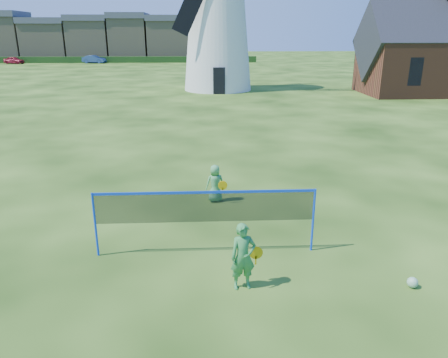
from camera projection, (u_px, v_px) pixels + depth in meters
name	position (u px, v px, depth m)	size (l,w,h in m)	color
ground	(217.00, 243.00, 10.49)	(220.00, 220.00, 0.00)	black
windmill	(218.00, 16.00, 36.34)	(13.75, 5.93, 18.32)	white
chapel	(443.00, 55.00, 34.94)	(13.12, 6.36, 11.09)	brown
badminton_net	(205.00, 208.00, 9.68)	(5.05, 0.05, 1.55)	blue
player_girl	(243.00, 257.00, 8.47)	(0.70, 0.41, 1.40)	#368741
player_boy	(215.00, 183.00, 12.93)	(0.67, 0.48, 1.15)	#4C9E59
play_ball	(412.00, 282.00, 8.66)	(0.22, 0.22, 0.22)	green
terraced_houses	(50.00, 38.00, 75.88)	(50.42, 8.40, 8.33)	gray
hedge	(72.00, 60.00, 71.59)	(62.00, 0.80, 1.00)	#193814
car_left	(14.00, 60.00, 69.32)	(1.33, 3.32, 1.13)	maroon
car_right	(94.00, 59.00, 70.81)	(1.34, 3.84, 1.26)	navy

